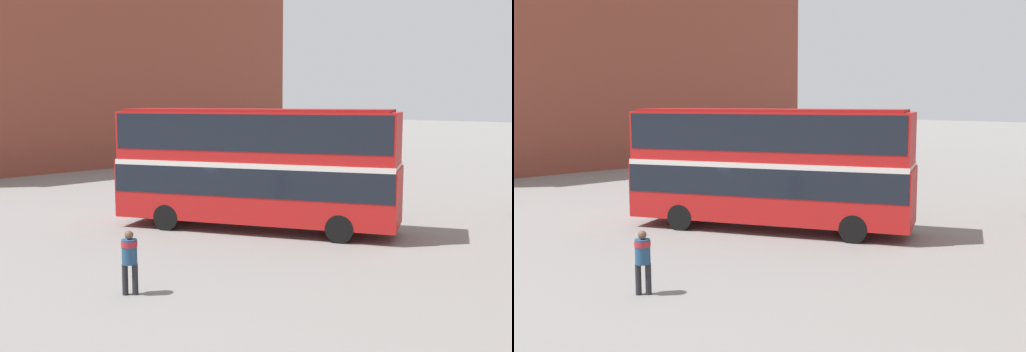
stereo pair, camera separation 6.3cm
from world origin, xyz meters
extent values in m
plane|color=gray|center=(0.00, 0.00, 0.00)|extent=(240.00, 240.00, 0.00)
cube|color=brown|center=(-24.85, 9.54, 7.49)|extent=(8.46, 34.18, 14.99)
cube|color=red|center=(1.66, 0.68, 1.50)|extent=(10.81, 7.15, 2.15)
cube|color=red|center=(1.66, 0.68, 3.56)|extent=(10.63, 7.01, 1.98)
cube|color=black|center=(1.66, 0.68, 1.98)|extent=(10.73, 7.13, 1.06)
cube|color=black|center=(1.66, 0.68, 3.80)|extent=(10.50, 6.96, 1.34)
cube|color=silver|center=(1.66, 0.68, 2.60)|extent=(10.73, 7.12, 0.20)
cube|color=maroon|center=(1.66, 0.68, 4.60)|extent=(10.12, 6.63, 0.10)
cylinder|color=black|center=(4.23, 3.25, 0.50)|extent=(1.03, 0.72, 1.00)
cylinder|color=black|center=(5.26, 1.21, 0.50)|extent=(1.03, 0.72, 1.00)
cylinder|color=black|center=(-1.76, 0.24, 0.50)|extent=(1.03, 0.72, 1.00)
cylinder|color=black|center=(-0.72, -1.81, 0.50)|extent=(1.03, 0.72, 1.00)
cylinder|color=#232328|center=(4.79, -7.24, 0.41)|extent=(0.15, 0.15, 0.81)
cylinder|color=#232328|center=(4.95, -7.05, 0.41)|extent=(0.15, 0.15, 0.81)
cylinder|color=navy|center=(4.87, -7.15, 1.14)|extent=(0.55, 0.55, 0.64)
cylinder|color=#B2232D|center=(4.87, -7.15, 1.34)|extent=(0.58, 0.58, 0.14)
sphere|color=brown|center=(4.87, -7.15, 1.57)|extent=(0.22, 0.22, 0.22)
cube|color=slate|center=(-5.24, 13.70, 0.65)|extent=(4.91, 2.74, 0.76)
cube|color=black|center=(-5.06, 13.66, 1.29)|extent=(2.70, 2.07, 0.52)
cylinder|color=black|center=(-6.82, 13.24, 0.32)|extent=(0.67, 0.35, 0.63)
cylinder|color=black|center=(-6.47, 14.79, 0.32)|extent=(0.67, 0.35, 0.63)
cylinder|color=black|center=(-4.02, 12.61, 0.32)|extent=(0.67, 0.35, 0.63)
cylinder|color=black|center=(-3.67, 14.15, 0.32)|extent=(0.67, 0.35, 0.63)
cylinder|color=gray|center=(-5.74, -0.12, 1.19)|extent=(0.08, 0.08, 2.38)
cylinder|color=red|center=(-5.74, -0.12, 2.08)|extent=(0.66, 0.03, 0.66)
cube|color=white|center=(-5.74, -0.12, 2.08)|extent=(0.46, 0.04, 0.11)
camera|label=1|loc=(17.68, -15.43, 4.98)|focal=42.00mm
camera|label=2|loc=(17.72, -15.39, 4.98)|focal=42.00mm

